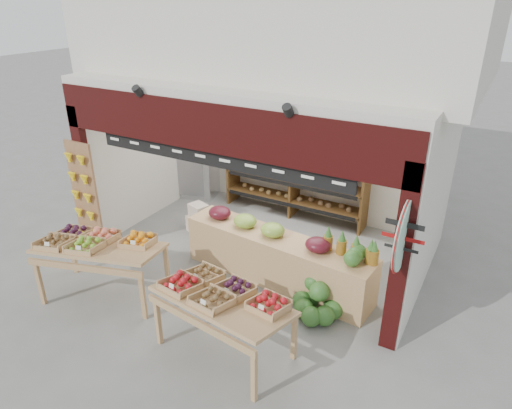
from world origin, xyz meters
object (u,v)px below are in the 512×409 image
object	(u,v)px
refrigerator	(199,157)
watermelon_pile	(317,303)
back_shelving	(295,165)
display_table_right	(221,295)
mid_counter	(277,257)
display_table_left	(94,244)
cardboard_stack	(206,225)

from	to	relation	value
refrigerator	watermelon_pile	size ratio (longest dim) A/B	2.40
back_shelving	display_table_right	distance (m)	4.22
mid_counter	display_table_left	distance (m)	2.84
back_shelving	display_table_right	bearing A→B (deg)	-77.82
back_shelving	display_table_left	xyz separation A→B (m)	(-1.48, -4.01, -0.26)
display_table_left	display_table_right	size ratio (longest dim) A/B	1.09
mid_counter	display_table_left	bearing A→B (deg)	-144.11
back_shelving	cardboard_stack	bearing A→B (deg)	-122.81
display_table_left	cardboard_stack	bearing A→B (deg)	80.41
cardboard_stack	display_table_left	bearing A→B (deg)	-99.59
cardboard_stack	display_table_left	xyz separation A→B (m)	(-0.39, -2.33, 0.66)
display_table_left	watermelon_pile	bearing A→B (deg)	19.72
refrigerator	mid_counter	bearing A→B (deg)	-49.10
cardboard_stack	display_table_left	world-z (taller)	display_table_left
display_table_left	watermelon_pile	distance (m)	3.47
mid_counter	display_table_right	world-z (taller)	display_table_right
cardboard_stack	display_table_right	world-z (taller)	display_table_right
refrigerator	display_table_right	distance (m)	5.14
mid_counter	display_table_right	distance (m)	1.80
watermelon_pile	refrigerator	bearing A→B (deg)	145.79
mid_counter	display_table_left	xyz separation A→B (m)	(-2.28, -1.65, 0.43)
watermelon_pile	back_shelving	bearing A→B (deg)	121.00
display_table_right	watermelon_pile	distance (m)	1.64
display_table_left	watermelon_pile	xyz separation A→B (m)	(3.20, 1.15, -0.67)
cardboard_stack	mid_counter	size ratio (longest dim) A/B	0.32
display_table_right	refrigerator	bearing A→B (deg)	128.78
refrigerator	watermelon_pile	world-z (taller)	refrigerator
cardboard_stack	mid_counter	world-z (taller)	mid_counter
back_shelving	refrigerator	size ratio (longest dim) A/B	1.65
mid_counter	watermelon_pile	bearing A→B (deg)	-28.42
back_shelving	watermelon_pile	size ratio (longest dim) A/B	3.95
refrigerator	back_shelving	bearing A→B (deg)	-10.59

